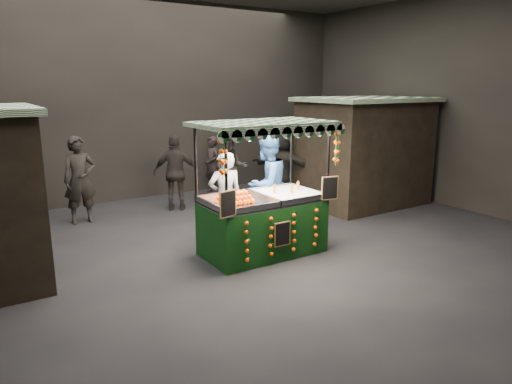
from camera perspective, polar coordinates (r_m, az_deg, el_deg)
ground at (r=8.15m, az=-1.91°, el=-7.70°), size 12.00×12.00×0.00m
market_hall at (r=7.64m, az=-2.11°, el=16.76°), size 12.10×10.10×5.05m
neighbour_stall_right at (r=11.66m, az=13.13°, el=4.95°), size 3.00×2.20×2.60m
juice_stall at (r=7.99m, az=1.01°, el=-2.74°), size 2.38×1.40×2.30m
vendor_grey at (r=8.51m, az=-3.81°, el=-0.74°), size 0.71×0.55×1.72m
vendor_blue at (r=8.93m, az=1.32°, el=0.88°), size 1.17×1.04×2.01m
shopper_0 at (r=10.45m, az=-20.89°, el=1.40°), size 0.68×0.45×1.86m
shopper_1 at (r=11.50m, az=-3.16°, el=2.96°), size 1.06×0.99×1.74m
shopper_2 at (r=10.94m, az=-9.82°, el=2.35°), size 1.12×0.87×1.78m
shopper_3 at (r=12.88m, az=3.96°, el=4.49°), size 1.35×1.42×1.94m
shopper_5 at (r=11.42m, az=3.12°, el=3.22°), size 1.34×1.78×1.87m
shopper_6 at (r=12.59m, az=-5.44°, el=3.35°), size 0.41×0.59×1.54m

